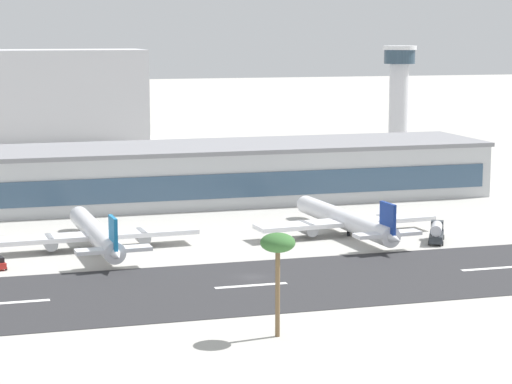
{
  "coord_description": "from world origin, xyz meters",
  "views": [
    {
      "loc": [
        -44.69,
        -157.82,
        40.46
      ],
      "look_at": [
        10.08,
        33.03,
        8.88
      ],
      "focal_mm": 71.15,
      "sensor_mm": 36.0,
      "label": 1
    }
  ],
  "objects_px": {
    "terminal_building": "(174,174)",
    "airliner_navy_tail_gate_1": "(348,221)",
    "control_tower": "(399,96)",
    "distant_hotel_block": "(8,97)",
    "service_baggage_tug_1": "(0,264)",
    "airliner_blue_tail_gate_0": "(97,235)",
    "service_fuel_truck_0": "(437,232)",
    "palm_tree_1": "(278,247)"
  },
  "relations": [
    {
      "from": "control_tower",
      "to": "service_baggage_tug_1",
      "type": "xyz_separation_m",
      "value": [
        -121.33,
        -107.08,
        -20.17
      ]
    },
    {
      "from": "distant_hotel_block",
      "to": "airliner_navy_tail_gate_1",
      "type": "relative_size",
      "value": 2.23
    },
    {
      "from": "airliner_blue_tail_gate_0",
      "to": "airliner_navy_tail_gate_1",
      "type": "bearing_deg",
      "value": -93.38
    },
    {
      "from": "terminal_building",
      "to": "distant_hotel_block",
      "type": "relative_size",
      "value": 1.56
    },
    {
      "from": "service_fuel_truck_0",
      "to": "palm_tree_1",
      "type": "relative_size",
      "value": 0.62
    },
    {
      "from": "service_fuel_truck_0",
      "to": "service_baggage_tug_1",
      "type": "xyz_separation_m",
      "value": [
        -82.2,
        -0.03,
        -0.98
      ]
    },
    {
      "from": "control_tower",
      "to": "service_baggage_tug_1",
      "type": "distance_m",
      "value": 163.08
    },
    {
      "from": "terminal_building",
      "to": "distant_hotel_block",
      "type": "xyz_separation_m",
      "value": [
        -32.22,
        143.95,
        10.14
      ]
    },
    {
      "from": "control_tower",
      "to": "airliner_navy_tail_gate_1",
      "type": "height_order",
      "value": "control_tower"
    },
    {
      "from": "control_tower",
      "to": "airliner_navy_tail_gate_1",
      "type": "xyz_separation_m",
      "value": [
        -53.31,
        -96.47,
        -18.27
      ]
    },
    {
      "from": "control_tower",
      "to": "distant_hotel_block",
      "type": "relative_size",
      "value": 0.37
    },
    {
      "from": "control_tower",
      "to": "terminal_building",
      "type": "bearing_deg",
      "value": -149.34
    },
    {
      "from": "distant_hotel_block",
      "to": "service_baggage_tug_1",
      "type": "relative_size",
      "value": 28.38
    },
    {
      "from": "distant_hotel_block",
      "to": "service_baggage_tug_1",
      "type": "distance_m",
      "value": 205.39
    },
    {
      "from": "control_tower",
      "to": "service_fuel_truck_0",
      "type": "distance_m",
      "value": 115.58
    },
    {
      "from": "distant_hotel_block",
      "to": "palm_tree_1",
      "type": "height_order",
      "value": "distant_hotel_block"
    },
    {
      "from": "airliner_blue_tail_gate_0",
      "to": "service_fuel_truck_0",
      "type": "bearing_deg",
      "value": -102.64
    },
    {
      "from": "distant_hotel_block",
      "to": "airliner_navy_tail_gate_1",
      "type": "distance_m",
      "value": 202.69
    },
    {
      "from": "distant_hotel_block",
      "to": "control_tower",
      "type": "bearing_deg",
      "value": -41.35
    },
    {
      "from": "airliner_blue_tail_gate_0",
      "to": "palm_tree_1",
      "type": "bearing_deg",
      "value": -167.94
    },
    {
      "from": "palm_tree_1",
      "to": "airliner_navy_tail_gate_1",
      "type": "bearing_deg",
      "value": 61.02
    },
    {
      "from": "airliner_navy_tail_gate_1",
      "to": "service_fuel_truck_0",
      "type": "height_order",
      "value": "airliner_navy_tail_gate_1"
    },
    {
      "from": "airliner_navy_tail_gate_1",
      "to": "service_fuel_truck_0",
      "type": "distance_m",
      "value": 17.71
    },
    {
      "from": "terminal_building",
      "to": "control_tower",
      "type": "xyz_separation_m",
      "value": [
        78.47,
        46.52,
        14.47
      ]
    },
    {
      "from": "terminal_building",
      "to": "service_fuel_truck_0",
      "type": "relative_size",
      "value": 17.6
    },
    {
      "from": "palm_tree_1",
      "to": "control_tower",
      "type": "bearing_deg",
      "value": 61.05
    },
    {
      "from": "airliner_blue_tail_gate_0",
      "to": "palm_tree_1",
      "type": "relative_size",
      "value": 3.1
    },
    {
      "from": "control_tower",
      "to": "service_baggage_tug_1",
      "type": "relative_size",
      "value": 10.39
    },
    {
      "from": "terminal_building",
      "to": "airliner_navy_tail_gate_1",
      "type": "xyz_separation_m",
      "value": [
        25.16,
        -49.95,
        -3.8
      ]
    },
    {
      "from": "control_tower",
      "to": "airliner_blue_tail_gate_0",
      "type": "distance_m",
      "value": 142.21
    },
    {
      "from": "distant_hotel_block",
      "to": "airliner_blue_tail_gate_0",
      "type": "height_order",
      "value": "distant_hotel_block"
    },
    {
      "from": "distant_hotel_block",
      "to": "service_baggage_tug_1",
      "type": "height_order",
      "value": "distant_hotel_block"
    },
    {
      "from": "distant_hotel_block",
      "to": "service_fuel_truck_0",
      "type": "xyz_separation_m",
      "value": [
        71.56,
        -204.47,
        -14.85
      ]
    },
    {
      "from": "airliner_navy_tail_gate_1",
      "to": "service_baggage_tug_1",
      "type": "relative_size",
      "value": 12.74
    },
    {
      "from": "terminal_building",
      "to": "airliner_navy_tail_gate_1",
      "type": "height_order",
      "value": "terminal_building"
    },
    {
      "from": "control_tower",
      "to": "service_fuel_truck_0",
      "type": "bearing_deg",
      "value": -110.08
    },
    {
      "from": "airliner_blue_tail_gate_0",
      "to": "airliner_navy_tail_gate_1",
      "type": "relative_size",
      "value": 0.99
    },
    {
      "from": "control_tower",
      "to": "service_fuel_truck_0",
      "type": "relative_size",
      "value": 4.14
    },
    {
      "from": "distant_hotel_block",
      "to": "airliner_blue_tail_gate_0",
      "type": "bearing_deg",
      "value": -87.79
    },
    {
      "from": "airliner_navy_tail_gate_1",
      "to": "service_fuel_truck_0",
      "type": "xyz_separation_m",
      "value": [
        14.18,
        -10.57,
        -0.92
      ]
    },
    {
      "from": "terminal_building",
      "to": "control_tower",
      "type": "distance_m",
      "value": 92.37
    },
    {
      "from": "terminal_building",
      "to": "service_baggage_tug_1",
      "type": "height_order",
      "value": "terminal_building"
    }
  ]
}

